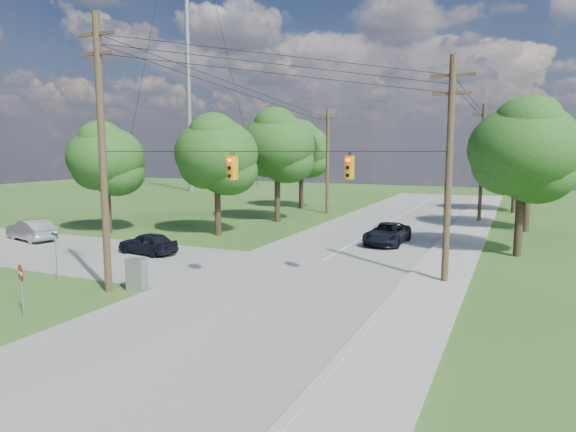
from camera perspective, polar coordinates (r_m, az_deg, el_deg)
The scene contains 23 objects.
ground at distance 21.40m, azimuth -10.92°, elevation -9.85°, with size 140.00×140.00×0.00m, color #2A501A.
main_road at distance 24.61m, azimuth -0.27°, elevation -7.35°, with size 10.00×100.00×0.03m, color gray.
sidewalk_east at distance 22.75m, azimuth 15.46°, elevation -8.78°, with size 2.60×100.00×0.12m, color #9E9A94.
pole_sw at distance 23.69m, azimuth -19.94°, elevation 6.82°, with size 2.00×0.32×12.00m.
pole_ne at distance 24.81m, azimuth 17.45°, elevation 5.19°, with size 2.00×0.32×10.50m.
pole_north_e at distance 46.73m, azimuth 20.73°, elevation 5.62°, with size 2.00×0.32×10.00m.
pole_north_w at distance 49.59m, azimuth 4.41°, elevation 6.18°, with size 2.00×0.32×10.00m.
power_lines at distance 30.14m, azimuth 4.15°, elevation 12.91°, with size 13.93×29.62×4.93m.
traffic_signals at distance 23.04m, azimuth 0.39°, elevation 5.44°, with size 4.91×3.27×1.05m.
radio_mast at distance 78.14m, azimuth -11.13°, elevation 19.42°, with size 0.70×0.70×45.00m, color #95999B.
tree_w_near at distance 37.35m, azimuth -7.92°, elevation 6.88°, with size 6.00×6.00×8.40m.
tree_w_mid at distance 43.89m, azimuth -1.20°, elevation 7.91°, with size 6.40×6.40×9.22m.
tree_w_far at distance 53.83m, azimuth 1.49°, elevation 7.51°, with size 6.00×6.00×8.73m.
tree_e_near at distance 32.61m, azimuth 24.68°, elevation 6.73°, with size 6.20×6.20×8.81m.
tree_e_mid at distance 42.62m, azimuth 25.37°, elevation 7.63°, with size 6.60×6.60×9.64m.
tree_e_far at distance 54.62m, azimuth 24.06°, elevation 6.51°, with size 5.80×5.80×8.32m.
tree_cross_n at distance 40.32m, azimuth -19.57°, elevation 6.09°, with size 5.60×5.60×7.91m.
car_cross_dark at distance 31.87m, azimuth -15.33°, elevation -2.91°, with size 1.56×3.88×1.32m, color black.
car_cross_silver at distance 39.35m, azimuth -26.64°, elevation -1.38°, with size 1.54×4.42×1.46m, color #A2A4A9.
car_main_north at distance 34.56m, azimuth 10.96°, elevation -1.92°, with size 2.29×4.96×1.38m, color black.
control_cabinet at distance 24.06m, azimuth -16.45°, elevation -6.27°, with size 0.80×0.58×1.45m, color #95999B.
do_not_enter_sign at distance 21.94m, azimuth -27.55°, elevation -6.12°, with size 0.63×0.30×2.02m.
street_name_sign at distance 27.34m, azimuth -24.41°, elevation -3.33°, with size 0.66×0.26×2.31m.
Camera 1 is at (11.89, -16.61, 6.39)m, focal length 32.00 mm.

